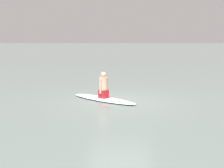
{
  "coord_description": "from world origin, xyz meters",
  "views": [
    {
      "loc": [
        11.08,
        0.49,
        2.34
      ],
      "look_at": [
        -0.29,
        -0.33,
        0.61
      ],
      "focal_mm": 47.17,
      "sensor_mm": 36.0,
      "label": 1
    }
  ],
  "objects": [
    {
      "name": "ground_plane",
      "position": [
        0.0,
        0.0,
        0.0
      ],
      "size": [
        400.0,
        400.0,
        0.0
      ],
      "primitive_type": "plane",
      "color": "slate"
    },
    {
      "name": "surfboard",
      "position": [
        -0.13,
        -0.65,
        0.05
      ],
      "size": [
        2.5,
        2.98,
        0.09
      ],
      "primitive_type": "ellipsoid",
      "rotation": [
        0.0,
        0.0,
        -2.21
      ],
      "color": "white",
      "rests_on": "ground"
    },
    {
      "name": "person_paddler",
      "position": [
        -0.13,
        -0.65,
        0.55
      ],
      "size": [
        0.42,
        0.43,
        1.01
      ],
      "rotation": [
        0.0,
        0.0,
        -2.21
      ],
      "color": "#A51E23",
      "rests_on": "surfboard"
    }
  ]
}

